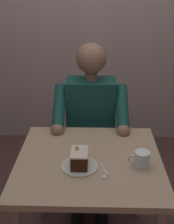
% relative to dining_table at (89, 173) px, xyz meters
% --- Properties ---
extents(dining_table, '(0.83, 0.79, 0.72)m').
position_rel_dining_table_xyz_m(dining_table, '(0.00, 0.00, 0.00)').
color(dining_table, tan).
rests_on(dining_table, ground).
extents(chair, '(0.42, 0.42, 0.91)m').
position_rel_dining_table_xyz_m(chair, '(0.00, -0.71, -0.12)').
color(chair, tan).
rests_on(chair, ground).
extents(seated_person, '(0.53, 0.58, 1.26)m').
position_rel_dining_table_xyz_m(seated_person, '(-0.00, -0.53, 0.04)').
color(seated_person, '#15433E').
rests_on(seated_person, ground).
extents(dessert_plate, '(0.20, 0.20, 0.01)m').
position_rel_dining_table_xyz_m(dessert_plate, '(0.05, 0.08, 0.10)').
color(dessert_plate, silver).
rests_on(dessert_plate, dining_table).
extents(cake_slice, '(0.09, 0.14, 0.11)m').
position_rel_dining_table_xyz_m(cake_slice, '(0.05, 0.08, 0.15)').
color(cake_slice, '#391B0E').
rests_on(cake_slice, dessert_plate).
extents(coffee_cup, '(0.12, 0.08, 0.09)m').
position_rel_dining_table_xyz_m(coffee_cup, '(-0.29, 0.07, 0.14)').
color(coffee_cup, white).
rests_on(coffee_cup, dining_table).
extents(dessert_spoon, '(0.04, 0.14, 0.01)m').
position_rel_dining_table_xyz_m(dessert_spoon, '(-0.08, 0.14, 0.10)').
color(dessert_spoon, silver).
rests_on(dessert_spoon, dining_table).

